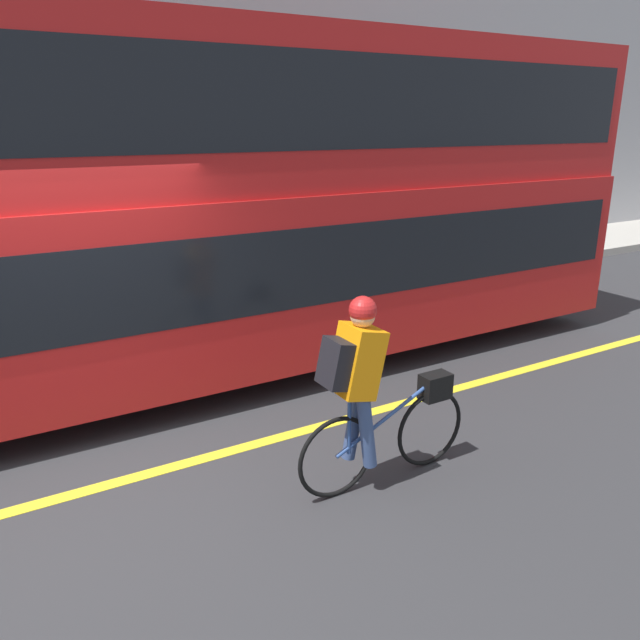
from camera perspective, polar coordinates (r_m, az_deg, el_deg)
ground_plane at (r=5.62m, az=-19.33°, el=-13.94°), size 80.00×80.00×0.00m
road_center_line at (r=5.58m, az=-19.23°, el=-14.15°), size 50.00×0.14×0.01m
sidewalk_curb at (r=9.99m, az=-25.09°, el=-0.11°), size 60.00×2.27×0.16m
bus at (r=7.44m, az=-4.45°, el=11.73°), size 9.11×2.49×3.78m
cyclist_on_bike at (r=4.91m, az=4.56°, el=-6.14°), size 1.63×0.32×1.62m
street_sign_post at (r=11.23m, az=1.66°, el=11.33°), size 0.36×0.09×2.58m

